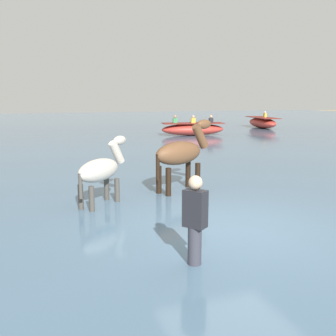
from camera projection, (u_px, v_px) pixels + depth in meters
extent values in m
plane|color=gray|center=(236.00, 243.00, 7.22)|extent=(120.00, 120.00, 0.00)
cube|color=slate|center=(120.00, 157.00, 16.46)|extent=(90.00, 90.00, 0.31)
ellipsoid|color=brown|center=(179.00, 153.00, 9.72)|extent=(1.57, 1.04, 0.59)
cylinder|color=black|center=(188.00, 180.00, 10.34)|extent=(0.14, 0.14, 1.01)
cylinder|color=black|center=(198.00, 182.00, 10.08)|extent=(0.14, 0.14, 1.01)
cylinder|color=black|center=(159.00, 186.00, 9.65)|extent=(0.14, 0.14, 1.01)
cylinder|color=black|center=(168.00, 188.00, 9.39)|extent=(0.14, 0.14, 1.01)
cylinder|color=brown|center=(200.00, 136.00, 10.17)|extent=(0.59, 0.43, 0.68)
ellipsoid|color=brown|center=(204.00, 124.00, 10.21)|extent=(0.55, 0.39, 0.25)
cylinder|color=black|center=(158.00, 167.00, 9.30)|extent=(0.10, 0.10, 0.64)
ellipsoid|color=beige|center=(99.00, 170.00, 8.46)|extent=(1.24, 1.16, 0.51)
cylinder|color=#45423C|center=(107.00, 195.00, 9.04)|extent=(0.12, 0.12, 0.86)
cylinder|color=#45423C|center=(117.00, 197.00, 8.89)|extent=(0.12, 0.12, 0.86)
cylinder|color=#45423C|center=(81.00, 204.00, 8.28)|extent=(0.12, 0.12, 0.86)
cylinder|color=#45423C|center=(92.00, 206.00, 8.13)|extent=(0.12, 0.12, 0.86)
cylinder|color=beige|center=(117.00, 152.00, 8.97)|extent=(0.48, 0.46, 0.58)
ellipsoid|color=beige|center=(120.00, 140.00, 9.03)|extent=(0.45, 0.42, 0.22)
cylinder|color=#45423C|center=(80.00, 186.00, 7.99)|extent=(0.08, 0.08, 0.54)
ellipsoid|color=#BC382D|center=(193.00, 129.00, 24.19)|extent=(4.15, 1.94, 0.75)
cube|color=maroon|center=(193.00, 123.00, 24.11)|extent=(3.99, 1.86, 0.04)
cube|color=#388E51|center=(175.00, 121.00, 24.03)|extent=(0.28, 0.22, 0.30)
sphere|color=#A37556|center=(175.00, 117.00, 23.98)|extent=(0.18, 0.18, 0.18)
cube|color=gold|center=(193.00, 121.00, 24.03)|extent=(0.28, 0.22, 0.30)
sphere|color=tan|center=(193.00, 117.00, 23.99)|extent=(0.18, 0.18, 0.18)
cube|color=#232328|center=(211.00, 120.00, 24.10)|extent=(0.28, 0.22, 0.30)
sphere|color=tan|center=(211.00, 117.00, 24.06)|extent=(0.18, 0.18, 0.18)
ellipsoid|color=#BC382D|center=(262.00, 123.00, 30.06)|extent=(2.12, 4.22, 0.79)
cube|color=maroon|center=(263.00, 118.00, 29.99)|extent=(2.03, 4.05, 0.04)
cube|color=gold|center=(265.00, 115.00, 29.99)|extent=(0.22, 0.29, 0.30)
sphere|color=beige|center=(265.00, 112.00, 29.94)|extent=(0.18, 0.18, 0.18)
cylinder|color=#383842|center=(194.00, 256.00, 5.56)|extent=(0.20, 0.20, 0.88)
cube|color=#232328|center=(195.00, 209.00, 5.43)|extent=(0.35, 0.38, 0.54)
sphere|color=beige|center=(195.00, 182.00, 5.36)|extent=(0.20, 0.20, 0.20)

